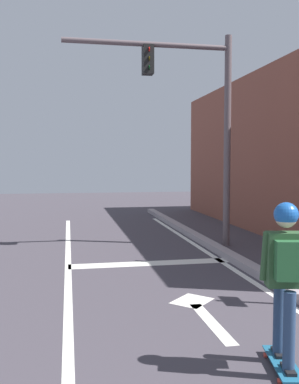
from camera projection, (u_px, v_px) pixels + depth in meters
lane_line_center at (68, 334)px, 4.94m from camera, size 0.12×20.00×0.01m
stop_bar at (150, 263)px, 8.44m from camera, size 3.15×0.40×0.01m
lane_arrow_stem at (211, 322)px, 5.31m from camera, size 0.16×1.40×0.01m
lane_arrow_head at (192, 301)px, 6.14m from camera, size 0.71×0.71×0.01m
skateboard at (283, 363)px, 4.09m from camera, size 0.37×0.79×0.08m
skater at (286, 264)px, 4.01m from camera, size 0.42×0.59×1.52m
traffic_signal_mast at (193, 103)px, 9.93m from camera, size 3.88×0.34×4.92m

